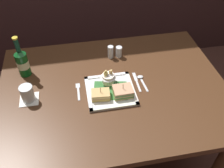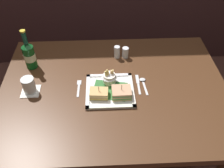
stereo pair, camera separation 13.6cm
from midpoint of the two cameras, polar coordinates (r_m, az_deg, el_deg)
name	(u,v)px [view 2 (the right image)]	position (r m, az deg, el deg)	size (l,w,h in m)	color
ground_plane	(113,155)	(1.99, 2.38, -16.20)	(6.00, 6.00, 0.00)	brown
dining_table	(114,101)	(1.49, 3.06, -4.14)	(1.29, 0.96, 0.74)	#492B19
square_plate	(110,91)	(1.37, 2.36, -1.68)	(0.26, 0.26, 0.02)	white
sandwich_half_left	(99,94)	(1.32, -0.08, -2.36)	(0.10, 0.08, 0.07)	tan
sandwich_half_right	(121,93)	(1.33, 5.13, -2.11)	(0.10, 0.09, 0.08)	tan
fries_cup	(109,77)	(1.39, 2.17, 1.52)	(0.09, 0.09, 0.09)	white
beer_bottle	(29,55)	(1.54, -16.15, 6.39)	(0.07, 0.07, 0.26)	#0E4E1A
drink_coaster	(31,91)	(1.43, -15.64, -1.76)	(0.10, 0.10, 0.00)	white
water_glass	(29,86)	(1.40, -15.95, -0.58)	(0.07, 0.07, 0.09)	silver
fork	(79,87)	(1.40, -4.93, -0.88)	(0.02, 0.13, 0.00)	silver
knife	(138,83)	(1.44, 8.73, 0.01)	(0.02, 0.16, 0.00)	silver
spoon	(143,82)	(1.44, 9.90, 0.33)	(0.04, 0.14, 0.01)	silver
salt_shaker	(117,53)	(1.59, 3.62, 7.10)	(0.04, 0.04, 0.08)	silver
pepper_shaker	(125,53)	(1.60, 5.55, 6.98)	(0.04, 0.04, 0.07)	silver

